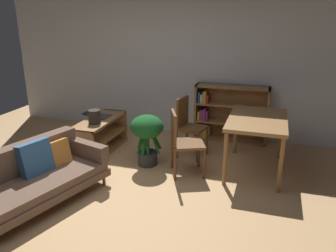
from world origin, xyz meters
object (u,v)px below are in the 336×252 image
object	(u,v)px
dining_chair_near	(182,140)
bookshelf	(227,113)
desk_speaker	(94,117)
dining_table	(257,124)
fabric_couch	(28,178)
potted_floor_plant	(147,133)
open_laptop	(98,115)
media_console	(100,136)
dining_chair_far	(188,124)

from	to	relation	value
dining_chair_near	bookshelf	xyz separation A→B (m)	(0.40, 1.59, -0.03)
desk_speaker	dining_table	xyz separation A→B (m)	(2.46, 0.23, 0.05)
dining_chair_near	fabric_couch	bearing A→B (deg)	-139.38
potted_floor_plant	dining_table	distance (m)	1.60
potted_floor_plant	dining_chair_near	distance (m)	0.60
open_laptop	dining_table	world-z (taller)	dining_table
desk_speaker	potted_floor_plant	bearing A→B (deg)	-3.41
media_console	open_laptop	bearing A→B (deg)	122.84
fabric_couch	desk_speaker	distance (m)	1.56
media_console	dining_chair_near	xyz separation A→B (m)	(1.52, -0.39, 0.24)
desk_speaker	potted_floor_plant	world-z (taller)	potted_floor_plant
dining_table	dining_chair_far	bearing A→B (deg)	167.58
fabric_couch	desk_speaker	bearing A→B (deg)	87.61
fabric_couch	open_laptop	size ratio (longest dim) A/B	4.54
media_console	dining_table	world-z (taller)	dining_table
fabric_couch	open_laptop	bearing A→B (deg)	92.11
media_console	bookshelf	distance (m)	2.27
dining_chair_near	media_console	bearing A→B (deg)	165.47
fabric_couch	bookshelf	bearing A→B (deg)	56.30
desk_speaker	dining_chair_near	xyz separation A→B (m)	(1.48, -0.20, -0.15)
fabric_couch	potted_floor_plant	world-z (taller)	potted_floor_plant
open_laptop	desk_speaker	size ratio (longest dim) A/B	2.03
desk_speaker	potted_floor_plant	distance (m)	0.91
fabric_couch	potted_floor_plant	bearing A→B (deg)	56.73
media_console	fabric_couch	bearing A→B (deg)	-90.89
dining_chair_near	potted_floor_plant	bearing A→B (deg)	166.29
bookshelf	dining_chair_far	bearing A→B (deg)	-117.35
media_console	potted_floor_plant	size ratio (longest dim) A/B	1.54
open_laptop	dining_chair_far	distance (m)	1.54
fabric_couch	desk_speaker	size ratio (longest dim) A/B	9.24
media_console	bookshelf	size ratio (longest dim) A/B	0.94
dining_chair_near	dining_table	bearing A→B (deg)	23.45
fabric_couch	media_console	world-z (taller)	fabric_couch
dining_table	desk_speaker	bearing A→B (deg)	-174.67
media_console	open_laptop	world-z (taller)	open_laptop
open_laptop	potted_floor_plant	size ratio (longest dim) A/B	0.56
media_console	dining_table	bearing A→B (deg)	0.73
dining_table	bookshelf	size ratio (longest dim) A/B	0.96
fabric_couch	dining_table	xyz separation A→B (m)	(2.53, 1.75, 0.37)
media_console	dining_chair_near	bearing A→B (deg)	-14.53
media_console	open_laptop	xyz separation A→B (m)	(-0.10, 0.15, 0.30)
fabric_couch	dining_chair_near	world-z (taller)	dining_chair_near
potted_floor_plant	dining_chair_far	distance (m)	0.72
fabric_couch	bookshelf	world-z (taller)	bookshelf
bookshelf	media_console	bearing A→B (deg)	-148.03
dining_table	open_laptop	bearing A→B (deg)	177.44
potted_floor_plant	dining_chair_near	size ratio (longest dim) A/B	0.85
potted_floor_plant	dining_table	world-z (taller)	dining_table
fabric_couch	open_laptop	distance (m)	1.88
open_laptop	bookshelf	xyz separation A→B (m)	(2.01, 1.05, -0.08)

